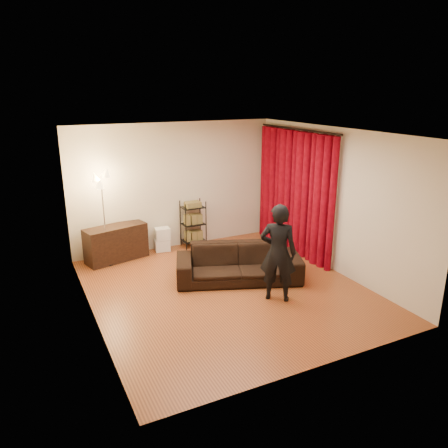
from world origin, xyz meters
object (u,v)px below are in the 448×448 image
person (278,253)px  media_cabinet (116,243)px  floor_lamp (104,220)px  storage_boxes (162,239)px  wire_shelf (193,224)px  sofa (239,263)px

person → media_cabinet: 3.55m
floor_lamp → storage_boxes: bearing=11.2°
media_cabinet → wire_shelf: bearing=-12.2°
person → sofa: bearing=-37.9°
floor_lamp → media_cabinet: bearing=35.0°
person → storage_boxes: (-0.98, 2.99, -0.56)m
person → floor_lamp: (-2.21, 2.75, 0.11)m
media_cabinet → wire_shelf: (1.71, 0.05, 0.16)m
media_cabinet → storage_boxes: media_cabinet is taller
person → storage_boxes: person is taller
wire_shelf → storage_boxes: bearing=167.2°
sofa → person: 1.08m
wire_shelf → floor_lamp: size_ratio=0.56×
person → storage_boxes: bearing=-32.9°
sofa → floor_lamp: bearing=158.5°
person → floor_lamp: 3.53m
media_cabinet → sofa: bearing=-62.0°
person → floor_lamp: bearing=-12.3°
sofa → person: bearing=-56.0°
person → wire_shelf: (-0.28, 2.96, -0.30)m
wire_shelf → floor_lamp: bearing=176.2°
storage_boxes → person: bearing=-71.8°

